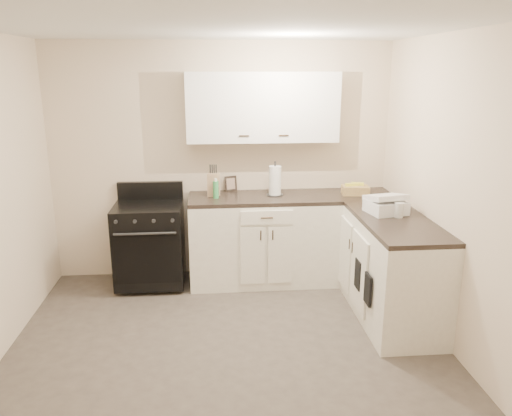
{
  "coord_description": "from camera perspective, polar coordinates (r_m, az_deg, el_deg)",
  "views": [
    {
      "loc": [
        -0.1,
        -3.5,
        2.21
      ],
      "look_at": [
        0.29,
        0.85,
        1.0
      ],
      "focal_mm": 35.0,
      "sensor_mm": 36.0,
      "label": 1
    }
  ],
  "objects": [
    {
      "name": "knife_block",
      "position": [
        5.18,
        -4.87,
        2.67
      ],
      "size": [
        0.13,
        0.12,
        0.24
      ],
      "primitive_type": "cube",
      "rotation": [
        0.0,
        0.0,
        -0.26
      ],
      "color": "tan",
      "rests_on": "countertop_back"
    },
    {
      "name": "soap_bottle",
      "position": [
        5.11,
        -4.61,
        2.1
      ],
      "size": [
        0.08,
        0.08,
        0.17
      ],
      "primitive_type": "cylinder",
      "rotation": [
        0.0,
        0.0,
        -0.43
      ],
      "color": "#3EA356",
      "rests_on": "countertop_back"
    },
    {
      "name": "stove",
      "position": [
        5.32,
        -12.03,
        -4.03
      ],
      "size": [
        0.69,
        0.59,
        0.84
      ],
      "primitive_type": "cube",
      "color": "black",
      "rests_on": "floor"
    },
    {
      "name": "countertop_back",
      "position": [
        5.19,
        0.88,
        1.15
      ],
      "size": [
        1.55,
        0.6,
        0.04
      ],
      "primitive_type": "cube",
      "color": "black",
      "rests_on": "base_cabinets_back"
    },
    {
      "name": "oven_mitt_near",
      "position": [
        4.34,
        12.66,
        -9.06
      ],
      "size": [
        0.02,
        0.15,
        0.27
      ],
      "primitive_type": "cube",
      "color": "black",
      "rests_on": "base_cabinets_right"
    },
    {
      "name": "ceiling",
      "position": [
        3.51,
        -3.69,
        20.23
      ],
      "size": [
        3.6,
        3.6,
        0.0
      ],
      "primitive_type": "plane",
      "color": "white",
      "rests_on": "wall_back"
    },
    {
      "name": "picture_frame",
      "position": [
        5.4,
        -2.9,
        2.81
      ],
      "size": [
        0.14,
        0.08,
        0.16
      ],
      "primitive_type": "cube",
      "rotation": [
        -0.14,
        0.0,
        0.32
      ],
      "color": "black",
      "rests_on": "countertop_back"
    },
    {
      "name": "countertop_right",
      "position": [
        4.81,
        14.53,
        -0.52
      ],
      "size": [
        0.6,
        1.9,
        0.04
      ],
      "primitive_type": "cube",
      "color": "black",
      "rests_on": "base_cabinets_right"
    },
    {
      "name": "base_cabinets_right",
      "position": [
        4.96,
        14.16,
        -5.75
      ],
      "size": [
        0.6,
        1.9,
        0.9
      ],
      "primitive_type": "cube",
      "color": "white",
      "rests_on": "floor"
    },
    {
      "name": "wall_front",
      "position": [
        1.96,
        -1.64,
        -13.88
      ],
      "size": [
        3.6,
        0.0,
        3.6
      ],
      "primitive_type": "plane",
      "rotation": [
        -1.57,
        0.0,
        0.0
      ],
      "color": "beige",
      "rests_on": "ground"
    },
    {
      "name": "countertop_grill",
      "position": [
        4.72,
        14.62,
        0.14
      ],
      "size": [
        0.37,
        0.36,
        0.12
      ],
      "primitive_type": "cube",
      "rotation": [
        0.0,
        0.0,
        0.21
      ],
      "color": "white",
      "rests_on": "countertop_right"
    },
    {
      "name": "floor",
      "position": [
        4.14,
        -3.07,
        -16.73
      ],
      "size": [
        3.6,
        3.6,
        0.0
      ],
      "primitive_type": "plane",
      "color": "#473F38",
      "rests_on": "ground"
    },
    {
      "name": "base_cabinets_back",
      "position": [
        5.33,
        0.86,
        -3.75
      ],
      "size": [
        1.55,
        0.6,
        0.9
      ],
      "primitive_type": "cube",
      "color": "white",
      "rests_on": "floor"
    },
    {
      "name": "paper_towel",
      "position": [
        5.19,
        2.18,
        3.12
      ],
      "size": [
        0.13,
        0.13,
        0.31
      ],
      "primitive_type": "cylinder",
      "rotation": [
        0.0,
        0.0,
        0.0
      ],
      "color": "white",
      "rests_on": "countertop_back"
    },
    {
      "name": "wicker_basket",
      "position": [
        5.36,
        11.28,
        2.02
      ],
      "size": [
        0.29,
        0.21,
        0.09
      ],
      "primitive_type": "cube",
      "rotation": [
        0.0,
        0.0,
        -0.1
      ],
      "color": "tan",
      "rests_on": "countertop_right"
    },
    {
      "name": "wall_back",
      "position": [
        5.39,
        -3.96,
        5.24
      ],
      "size": [
        3.6,
        0.0,
        3.6
      ],
      "primitive_type": "plane",
      "rotation": [
        1.57,
        0.0,
        0.0
      ],
      "color": "beige",
      "rests_on": "ground"
    },
    {
      "name": "oven_mitt_far",
      "position": [
        4.59,
        11.59,
        -7.45
      ],
      "size": [
        0.02,
        0.15,
        0.27
      ],
      "primitive_type": "cube",
      "color": "black",
      "rests_on": "base_cabinets_right"
    },
    {
      "name": "glass_jar",
      "position": [
        4.61,
        16.01,
        -0.22
      ],
      "size": [
        0.09,
        0.09,
        0.13
      ],
      "primitive_type": "cylinder",
      "rotation": [
        0.0,
        0.0,
        -0.17
      ],
      "color": "silver",
      "rests_on": "countertop_right"
    },
    {
      "name": "wall_right",
      "position": [
        4.1,
        22.7,
        0.75
      ],
      "size": [
        0.0,
        3.6,
        3.6
      ],
      "primitive_type": "plane",
      "rotation": [
        1.57,
        0.0,
        -1.57
      ],
      "color": "beige",
      "rests_on": "ground"
    },
    {
      "name": "upper_cabinets",
      "position": [
        5.19,
        0.75,
        11.45
      ],
      "size": [
        1.55,
        0.3,
        0.7
      ],
      "primitive_type": "cube",
      "color": "white",
      "rests_on": "wall_back"
    }
  ]
}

